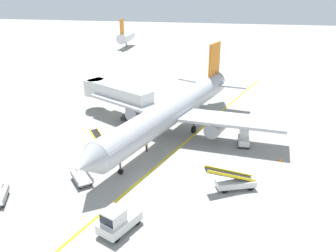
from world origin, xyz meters
The scene contains 14 objects.
ground_plane centered at (0.00, 0.00, 0.00)m, with size 300.00×300.00×0.00m, color gray.
taxi_line_yellow centered at (-0.55, 5.00, 0.00)m, with size 0.30×80.00×0.01m, color yellow.
airliner centered at (-0.38, 13.65, 3.42)m, with size 27.65×34.43×10.10m.
jet_bridge centered at (-10.70, 18.98, 3.54)m, with size 12.39×8.56×4.85m.
pushback_tug centered at (-1.55, -6.45, 0.99)m, with size 3.22×4.06×2.20m.
baggage_tug_near_wing centered at (8.69, 11.79, 0.93)m, with size 1.39×2.44×2.10m.
belt_loader_forward_hold centered at (-7.17, 5.44, 0.78)m, with size 4.36×4.48×2.59m.
belt_loader_aft_hold centered at (7.66, 1.64, 0.78)m, with size 5.13×2.92×2.59m.
baggage_cart_empty_trailing centered at (-7.47, -0.10, 0.47)m, with size 3.07×3.37×0.94m.
ground_crew_marshaller centered at (-2.72, 7.84, 0.91)m, with size 0.36×0.24×1.70m.
safety_cone_nose_left centered at (-7.26, 14.59, 0.22)m, with size 0.36×0.36×0.44m, color orange.
safety_cone_nose_right centered at (12.86, 8.13, 0.22)m, with size 0.36×0.36×0.44m, color orange.
safety_cone_wingtip_left centered at (-5.75, 18.38, 0.22)m, with size 0.36×0.36×0.44m, color orange.
distant_aircraft_far_left centered at (-26.43, 76.48, 3.22)m, with size 3.00×10.10×8.80m.
Camera 1 is at (6.62, -27.80, 18.68)m, focal length 36.65 mm.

